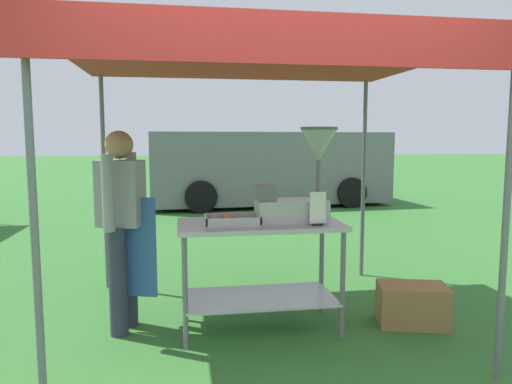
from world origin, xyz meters
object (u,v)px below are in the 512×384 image
object	(u,v)px
supply_crate	(412,305)
donut_tray	(233,221)
vendor	(122,220)
stall_canopy	(258,62)
van_grey	(269,167)
donut_cart	(260,251)
menu_sign	(318,211)
donut_fryer	(301,183)

from	to	relation	value
supply_crate	donut_tray	bearing A→B (deg)	178.16
vendor	supply_crate	bearing A→B (deg)	-6.24
stall_canopy	van_grey	world-z (taller)	stall_canopy
donut_cart	vendor	size ratio (longest dim) A/B	0.81
stall_canopy	menu_sign	bearing A→B (deg)	-35.12
donut_cart	stall_canopy	bearing A→B (deg)	90.00
vendor	van_grey	bearing A→B (deg)	70.60
stall_canopy	donut_fryer	xyz separation A→B (m)	(0.33, -0.11, -0.95)
menu_sign	supply_crate	xyz separation A→B (m)	(0.86, 0.09, -0.83)
donut_fryer	vendor	world-z (taller)	donut_fryer
donut_fryer	menu_sign	size ratio (longest dim) A/B	2.92
vendor	van_grey	xyz separation A→B (m)	(2.49, 7.08, -0.03)
menu_sign	supply_crate	size ratio (longest dim) A/B	0.42
stall_canopy	donut_tray	distance (m)	1.27
stall_canopy	supply_crate	size ratio (longest dim) A/B	4.80
stall_canopy	donut_cart	size ratio (longest dim) A/B	2.29
stall_canopy	vendor	distance (m)	1.65
menu_sign	vendor	world-z (taller)	vendor
donut_tray	supply_crate	distance (m)	1.67
van_grey	vendor	bearing A→B (deg)	-109.40
donut_cart	menu_sign	distance (m)	0.58
donut_fryer	van_grey	xyz separation A→B (m)	(1.08, 7.24, -0.32)
donut_tray	menu_sign	xyz separation A→B (m)	(0.64, -0.14, 0.09)
vendor	menu_sign	bearing A→B (deg)	-13.00
donut_cart	menu_sign	xyz separation A→B (m)	(0.42, -0.20, 0.35)
donut_tray	van_grey	size ratio (longest dim) A/B	0.08
donut_cart	van_grey	bearing A→B (deg)	78.96
donut_fryer	supply_crate	bearing A→B (deg)	-5.67
menu_sign	van_grey	world-z (taller)	van_grey
donut_fryer	donut_tray	bearing A→B (deg)	-175.23
stall_canopy	donut_tray	size ratio (longest dim) A/B	7.07
vendor	supply_crate	world-z (taller)	vendor
stall_canopy	vendor	bearing A→B (deg)	177.21
supply_crate	van_grey	bearing A→B (deg)	88.92
donut_fryer	supply_crate	xyz separation A→B (m)	(0.95, -0.09, -1.03)
stall_canopy	vendor	xyz separation A→B (m)	(-1.08, 0.05, -1.25)
stall_canopy	donut_fryer	size ratio (longest dim) A/B	3.95
stall_canopy	van_grey	distance (m)	7.38
donut_fryer	van_grey	bearing A→B (deg)	81.48
menu_sign	van_grey	size ratio (longest dim) A/B	0.05
stall_canopy	menu_sign	distance (m)	1.26
vendor	donut_cart	bearing A→B (deg)	-7.90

